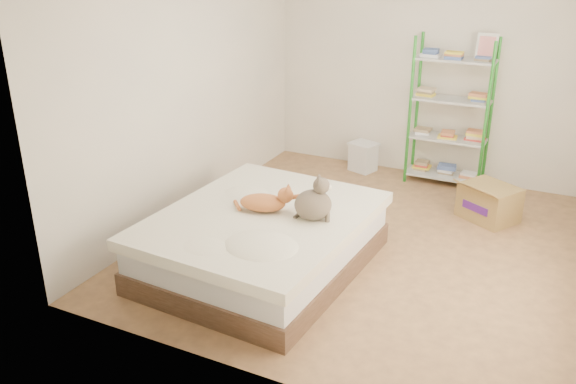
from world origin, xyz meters
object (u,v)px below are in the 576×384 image
Objects in this scene: grey_cat at (313,198)px; shelf_unit at (450,116)px; cardboard_box at (489,202)px; bed at (262,241)px; white_bin at (363,156)px; orange_cat at (263,201)px.

shelf_unit is at bearing -36.08° from grey_cat.
cardboard_box is (1.18, 1.79, -0.52)m from grey_cat.
bed is 3.04× the size of cardboard_box.
white_bin is (-0.02, 2.67, -0.07)m from bed.
grey_cat is 0.22× the size of shelf_unit.
cardboard_box is at bearing -51.85° from shelf_unit.
shelf_unit reaches higher than orange_cat.
bed is at bearing 78.30° from grey_cat.
shelf_unit is at bearing 73.53° from bed.
shelf_unit is at bearing 158.60° from cardboard_box.
shelf_unit is 4.55× the size of white_bin.
shelf_unit is 2.52× the size of cardboard_box.
orange_cat is at bearing -110.81° from shelf_unit.
orange_cat is at bearing -101.41° from cardboard_box.
cardboard_box is 1.80× the size of white_bin.
shelf_unit is (1.00, 2.63, 0.21)m from orange_cat.
cardboard_box reaches higher than white_bin.
shelf_unit reaches higher than grey_cat.
orange_cat is 0.68× the size of cardboard_box.
orange_cat is 1.22× the size of white_bin.
bed is 1.20× the size of shelf_unit.
orange_cat is at bearing -90.04° from white_bin.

